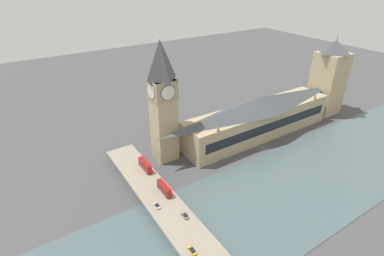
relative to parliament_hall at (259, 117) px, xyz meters
The scene contains 11 objects.
ground_plane 21.13m from the parliament_hall, 150.20° to the left, with size 600.00×600.00×0.00m, color #4C4C4F.
river_water 53.03m from the parliament_hall, behind, with size 61.35×360.00×0.30m, color #4C6066.
parliament_hall is the anchor object (origin of this frame).
clock_tower 69.62m from the parliament_hall, 81.38° to the left, with size 13.35×13.35×69.54m.
victoria_tower 70.14m from the parliament_hall, 89.96° to the right, with size 19.58×19.58×59.05m.
road_bridge 101.23m from the parliament_hall, 120.17° to the left, with size 154.71×16.00×4.89m.
double_decker_bus_lead 86.67m from the parliament_hall, 105.49° to the left, with size 10.72×2.52×4.78m.
double_decker_bus_rear 83.23m from the parliament_hall, 90.68° to the left, with size 11.81×2.66×4.77m.
car_northbound_lead 108.43m from the parliament_hall, 123.08° to the left, with size 4.48×1.78×1.35m.
car_northbound_tail 96.04m from the parliament_hall, 108.33° to the left, with size 3.95×1.80×1.40m.
car_southbound_lead 93.68m from the parliament_hall, 116.85° to the left, with size 4.07×1.85×1.27m.
Camera 1 is at (-110.29, 124.77, 101.04)m, focal length 28.00 mm.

